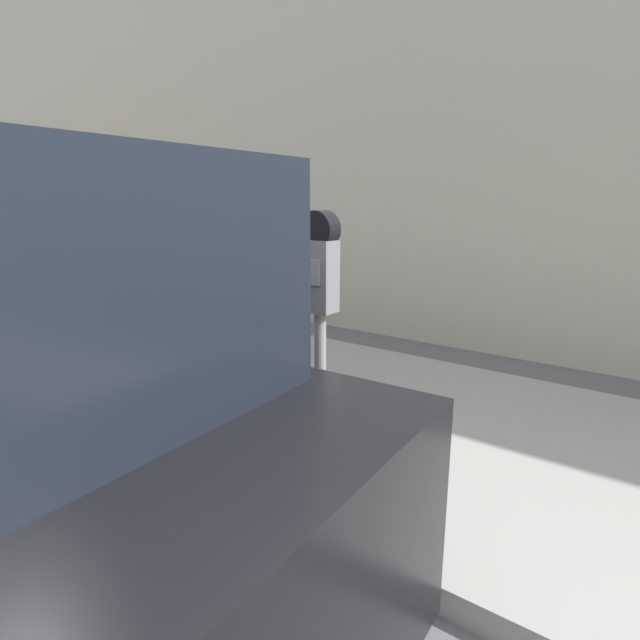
% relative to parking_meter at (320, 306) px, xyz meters
% --- Properties ---
extents(sidewalk, '(24.00, 2.80, 0.14)m').
position_rel_parking_meter_xyz_m(sidewalk, '(0.39, 1.14, -1.11)').
color(sidewalk, '#9E9B96').
rests_on(sidewalk, ground_plane).
extents(building_facade, '(24.00, 0.30, 5.89)m').
position_rel_parking_meter_xyz_m(building_facade, '(0.39, 3.65, 1.77)').
color(building_facade, beige).
rests_on(building_facade, ground_plane).
extents(parking_meter, '(0.18, 0.12, 1.50)m').
position_rel_parking_meter_xyz_m(parking_meter, '(0.00, 0.00, 0.00)').
color(parking_meter, gray).
rests_on(parking_meter, sidewalk).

